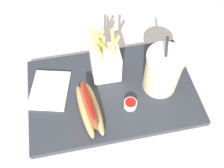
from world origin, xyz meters
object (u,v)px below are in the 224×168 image
hot_dog_1 (90,108)px  napkin_stack (50,90)px  fries_basket (105,63)px  ketchup_cup_2 (130,104)px  soda_cup (162,71)px  ketchup_cup_1 (168,47)px

hot_dog_1 → napkin_stack: 0.14m
fries_basket → hot_dog_1: fries_basket is taller
napkin_stack → hot_dog_1: bearing=138.1°
hot_dog_1 → napkin_stack: bearing=-41.9°
hot_dog_1 → napkin_stack: size_ratio=1.29×
ketchup_cup_2 → hot_dog_1: bearing=-0.9°
hot_dog_1 → fries_basket: bearing=-118.4°
soda_cup → fries_basket: soda_cup is taller
soda_cup → hot_dog_1: soda_cup is taller
soda_cup → napkin_stack: soda_cup is taller
soda_cup → napkin_stack: size_ratio=1.53×
hot_dog_1 → ketchup_cup_1: 0.33m
ketchup_cup_1 → napkin_stack: (0.38, 0.09, -0.01)m
fries_basket → ketchup_cup_2: (-0.05, 0.12, -0.04)m
fries_basket → napkin_stack: size_ratio=1.31×
ketchup_cup_1 → ketchup_cup_2: size_ratio=0.98×
fries_basket → ketchup_cup_1: size_ratio=4.90×
hot_dog_1 → soda_cup: bearing=-166.4°
ketchup_cup_2 → napkin_stack: (0.22, -0.09, -0.01)m
ketchup_cup_2 → napkin_stack: size_ratio=0.27×
hot_dog_1 → ketchup_cup_1: (-0.28, -0.18, -0.01)m
fries_basket → hot_dog_1: 0.14m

